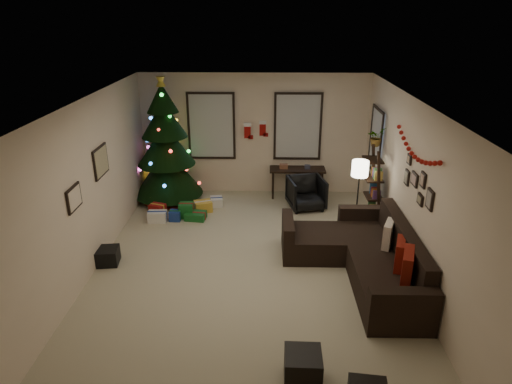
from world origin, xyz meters
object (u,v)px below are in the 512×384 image
Objects in this scene: desk at (297,172)px; bookshelf at (375,191)px; christmas_tree at (166,149)px; desk_chair at (306,193)px; sofa at (364,256)px.

desk is 2.11m from bookshelf.
desk_chair is at bearing -8.06° from christmas_tree.
sofa is 2.63m from desk_chair.
christmas_tree is 4.83m from sofa.
christmas_tree is 4.07× the size of desk_chair.
christmas_tree is at bearing 159.71° from desk_chair.
christmas_tree is 1.00× the size of sofa.
bookshelf is (1.34, -1.61, 0.20)m from desk.
bookshelf is (4.19, -1.39, -0.36)m from christmas_tree.
bookshelf is (1.18, -0.96, 0.45)m from desk_chair.
desk_chair is (3.01, -0.43, -0.81)m from christmas_tree.
christmas_tree is 1.71× the size of bookshelf.
desk is (-0.88, 3.18, 0.30)m from sofa.
sofa reaches higher than desk_chair.
christmas_tree is at bearing 141.54° from sofa.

